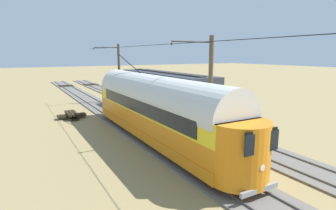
# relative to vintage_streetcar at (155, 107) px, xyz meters

# --- Properties ---
(ground_plane) EXTENTS (220.00, 220.00, 0.00)m
(ground_plane) POSITION_rel_vintage_streetcar_xyz_m (-2.18, -4.17, -2.26)
(ground_plane) COLOR #937F51
(track_streetcar_siding) EXTENTS (2.80, 80.00, 0.18)m
(track_streetcar_siding) POSITION_rel_vintage_streetcar_xyz_m (-4.35, -4.48, -2.21)
(track_streetcar_siding) COLOR #666059
(track_streetcar_siding) RESTS_ON ground
(track_adjacent_siding) EXTENTS (2.80, 80.00, 0.18)m
(track_adjacent_siding) POSITION_rel_vintage_streetcar_xyz_m (0.00, -4.48, -2.21)
(track_adjacent_siding) COLOR #666059
(track_adjacent_siding) RESTS_ON ground
(vintage_streetcar) EXTENTS (2.65, 17.73, 5.48)m
(vintage_streetcar) POSITION_rel_vintage_streetcar_xyz_m (0.00, 0.00, 0.00)
(vintage_streetcar) COLOR orange
(vintage_streetcar) RESTS_ON ground
(boxcar_adjacent) EXTENTS (2.96, 13.51, 3.85)m
(boxcar_adjacent) POSITION_rel_vintage_streetcar_xyz_m (-4.35, -6.86, -0.10)
(boxcar_adjacent) COLOR #2D333D
(boxcar_adjacent) RESTS_ON ground
(catenary_pole_foreground) EXTENTS (3.00, 0.28, 6.74)m
(catenary_pole_foreground) POSITION_rel_vintage_streetcar_xyz_m (-2.69, -14.69, 1.27)
(catenary_pole_foreground) COLOR #4C3D28
(catenary_pole_foreground) RESTS_ON ground
(catenary_pole_mid_near) EXTENTS (3.00, 0.28, 6.74)m
(catenary_pole_mid_near) POSITION_rel_vintage_streetcar_xyz_m (-2.69, 2.08, 1.27)
(catenary_pole_mid_near) COLOR #4C3D28
(catenary_pole_mid_near) RESTS_ON ground
(overhead_wire_run) EXTENTS (2.80, 37.55, 0.18)m
(overhead_wire_run) POSITION_rel_vintage_streetcar_xyz_m (-0.06, 1.32, 3.93)
(overhead_wire_run) COLOR black
(overhead_wire_run) RESTS_ON ground
(switch_stand) EXTENTS (0.50, 0.30, 1.24)m
(switch_stand) POSITION_rel_vintage_streetcar_xyz_m (-5.81, -17.18, -1.56)
(switch_stand) COLOR black
(switch_stand) RESTS_ON ground
(spare_tie_stack) EXTENTS (2.40, 2.40, 0.54)m
(spare_tie_stack) POSITION_rel_vintage_streetcar_xyz_m (3.62, -9.36, -1.99)
(spare_tie_stack) COLOR #2D2316
(spare_tie_stack) RESTS_ON ground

